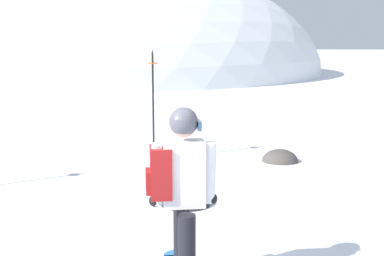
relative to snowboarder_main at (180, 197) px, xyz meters
The scene contains 5 objects.
ridge_peak_main 33.45m from the snowboarder_main, 110.71° to the left, with size 34.21×30.79×16.40m.
snowboarder_main is the anchor object (origin of this frame).
piste_marker_near 5.09m from the snowboarder_main, 104.43° to the left, with size 0.20×0.20×2.13m.
rock_dark 2.63m from the snowboarder_main, 97.02° to the left, with size 0.70×0.60×0.49m.
rock_mid 5.36m from the snowboarder_main, 77.45° to the left, with size 0.69×0.59×0.48m.
Camera 1 is at (1.10, -3.36, 2.26)m, focal length 45.43 mm.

